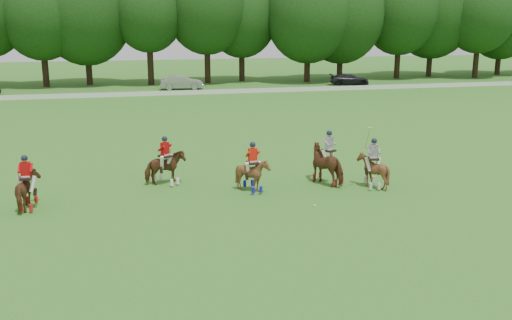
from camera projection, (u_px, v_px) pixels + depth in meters
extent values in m
plane|color=#286F1F|center=(223.00, 227.00, 20.86)|extent=(180.00, 180.00, 0.00)
cylinder|color=black|center=(45.00, 66.00, 63.57)|extent=(0.70, 0.70, 4.64)
ellipsoid|color=black|center=(40.00, 14.00, 62.22)|extent=(8.80, 8.80, 10.13)
cylinder|color=black|center=(89.00, 66.00, 65.60)|extent=(0.70, 0.70, 4.31)
ellipsoid|color=black|center=(85.00, 11.00, 64.12)|extent=(10.67, 10.67, 12.27)
cylinder|color=black|center=(150.00, 62.00, 65.59)|extent=(0.70, 0.70, 5.24)
ellipsoid|color=black|center=(148.00, 11.00, 64.24)|extent=(8.06, 8.06, 9.26)
cylinder|color=black|center=(207.00, 61.00, 67.30)|extent=(0.70, 0.70, 5.19)
ellipsoid|color=black|center=(206.00, 7.00, 65.82)|extent=(9.50, 9.50, 10.92)
cylinder|color=black|center=(242.00, 63.00, 69.67)|extent=(0.70, 0.70, 4.48)
ellipsoid|color=black|center=(242.00, 17.00, 68.35)|extent=(8.60, 8.60, 9.89)
cylinder|color=black|center=(307.00, 64.00, 68.70)|extent=(0.70, 0.70, 4.21)
ellipsoid|color=black|center=(308.00, 14.00, 67.28)|extent=(10.11, 10.11, 11.63)
cylinder|color=black|center=(340.00, 63.00, 71.03)|extent=(0.70, 0.70, 4.07)
ellipsoid|color=black|center=(342.00, 14.00, 69.60)|extent=(10.46, 10.46, 12.03)
cylinder|color=black|center=(397.00, 59.00, 72.89)|extent=(0.70, 0.70, 4.79)
ellipsoid|color=black|center=(400.00, 11.00, 71.46)|extent=(9.47, 9.47, 10.89)
cylinder|color=black|center=(430.00, 59.00, 75.59)|extent=(0.70, 0.70, 4.44)
ellipsoid|color=black|center=(433.00, 10.00, 74.08)|extent=(10.84, 10.84, 12.47)
cylinder|color=black|center=(476.00, 59.00, 73.60)|extent=(0.70, 0.70, 4.86)
ellipsoid|color=black|center=(480.00, 13.00, 72.21)|extent=(8.94, 8.94, 10.28)
cylinder|color=black|center=(498.00, 60.00, 77.74)|extent=(0.70, 0.70, 3.90)
ellipsoid|color=black|center=(502.00, 19.00, 76.44)|extent=(9.29, 9.29, 10.68)
cube|color=white|center=(157.00, 93.00, 56.73)|extent=(120.00, 0.10, 0.44)
imported|color=#9F9EA4|center=(182.00, 83.00, 61.50)|extent=(4.63, 1.79, 1.50)
imported|color=black|center=(349.00, 79.00, 65.79)|extent=(4.76, 2.69, 1.30)
imported|color=#4B2C14|center=(28.00, 191.00, 22.69)|extent=(0.88, 1.81, 1.50)
cube|color=black|center=(26.00, 178.00, 22.56)|extent=(0.46, 0.58, 0.08)
cylinder|color=tan|center=(18.00, 180.00, 22.52)|extent=(0.04, 0.21, 1.29)
imported|color=#4B2C14|center=(166.00, 168.00, 26.12)|extent=(2.01, 1.98, 1.54)
cube|color=black|center=(165.00, 156.00, 25.98)|extent=(0.69, 0.71, 0.08)
cylinder|color=tan|center=(170.00, 157.00, 26.23)|extent=(0.16, 0.18, 1.29)
imported|color=#4B2C14|center=(253.00, 175.00, 25.05)|extent=(1.37, 1.51, 1.51)
cube|color=black|center=(253.00, 163.00, 24.91)|extent=(0.50, 0.61, 0.08)
cylinder|color=tan|center=(259.00, 164.00, 25.03)|extent=(0.06, 0.21, 1.29)
imported|color=#4B2C14|center=(328.00, 164.00, 26.22)|extent=(1.88, 2.35, 1.81)
cube|color=black|center=(329.00, 150.00, 26.06)|extent=(0.65, 0.70, 0.08)
cylinder|color=tan|center=(324.00, 153.00, 25.88)|extent=(0.13, 0.20, 1.29)
imported|color=#4B2C14|center=(373.00, 171.00, 25.64)|extent=(1.51, 1.63, 1.55)
cube|color=black|center=(373.00, 158.00, 25.51)|extent=(0.55, 0.64, 0.08)
cylinder|color=tan|center=(368.00, 138.00, 25.28)|extent=(0.19, 0.76, 1.08)
sphere|color=white|center=(315.00, 206.00, 23.13)|extent=(0.09, 0.09, 0.09)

